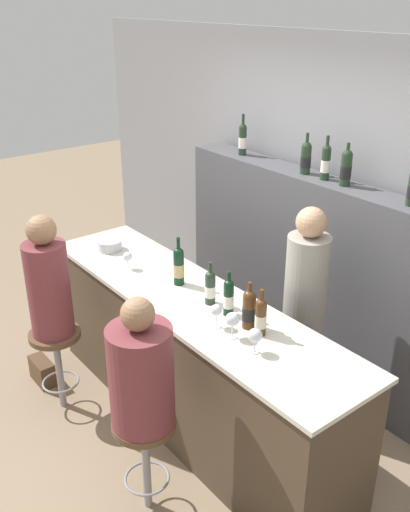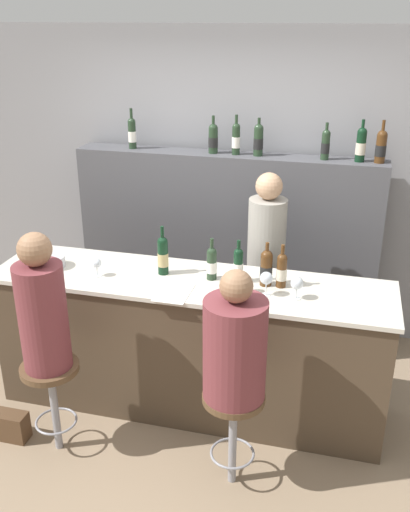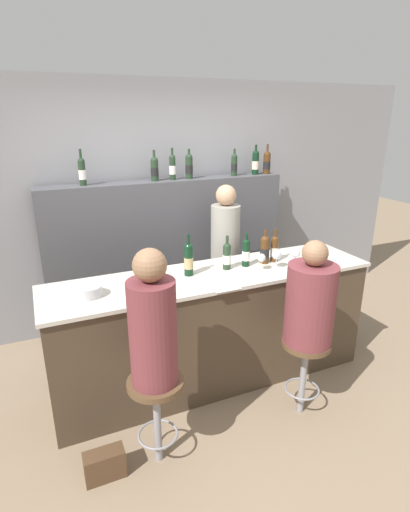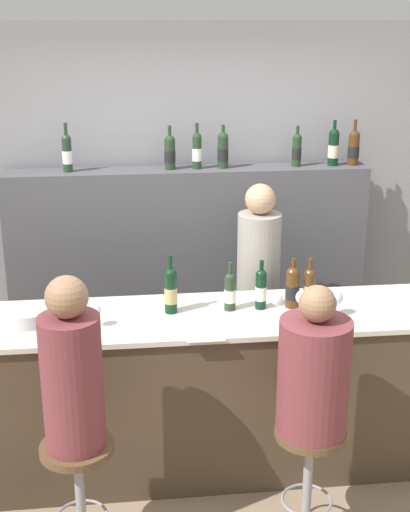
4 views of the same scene
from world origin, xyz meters
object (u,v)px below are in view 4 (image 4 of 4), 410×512
at_px(wine_bottle_backbar_0, 67,152).
at_px(bar_stool_right, 309,453).
at_px(wine_glass_0, 95,312).
at_px(wine_bottle_backbar_1, 170,152).
at_px(bartender, 258,307).
at_px(wine_bottle_counter_2, 261,288).
at_px(wine_bottle_counter_3, 293,287).
at_px(guest_seated_right, 314,372).
at_px(wine_glass_1, 277,301).
at_px(wine_glass_3, 336,298).
at_px(guest_seated_left, 72,373).
at_px(wine_bottle_counter_0, 171,290).
at_px(wine_bottle_backbar_3, 223,150).
at_px(bar_stool_left, 78,469).
at_px(wine_bottle_counter_4, 309,287).
at_px(wine_bottle_backbar_4, 297,149).
at_px(wine_bottle_backbar_2, 197,150).
at_px(wine_bottle_backbar_6, 354,147).
at_px(metal_bowl, 28,318).
at_px(wine_bottle_backbar_5, 333,147).
at_px(wine_glass_2, 303,298).
at_px(wine_bottle_counter_1, 230,291).

height_order(wine_bottle_backbar_0, bar_stool_right, wine_bottle_backbar_0).
relative_size(wine_bottle_backbar_0, wine_glass_0, 2.60).
xyz_separation_m(wine_bottle_backbar_1, bartender, (0.54, -0.52, -0.98)).
xyz_separation_m(wine_bottle_counter_2, wine_bottle_counter_3, (0.19, 0.00, 0.00)).
distance_m(wine_bottle_counter_3, bar_stool_right, 0.96).
relative_size(wine_bottle_counter_2, guest_seated_right, 0.38).
xyz_separation_m(wine_bottle_counter_3, wine_glass_1, (-0.12, -0.15, -0.02)).
distance_m(wine_glass_3, guest_seated_left, 1.56).
relative_size(wine_bottle_counter_0, guest_seated_left, 0.39).
height_order(wine_bottle_backbar_1, wine_bottle_backbar_3, wine_bottle_backbar_1).
relative_size(bar_stool_left, guest_seated_right, 0.82).
height_order(bar_stool_left, guest_seated_left, guest_seated_left).
bearing_deg(wine_glass_1, bartender, 87.23).
bearing_deg(wine_bottle_counter_4, bar_stool_left, -151.45).
height_order(wine_bottle_counter_0, wine_bottle_backbar_3, wine_bottle_backbar_3).
relative_size(wine_bottle_counter_2, wine_glass_1, 2.00).
xyz_separation_m(wine_bottle_backbar_0, bar_stool_right, (1.28, -1.83, -1.24)).
relative_size(wine_glass_0, bar_stool_right, 0.20).
height_order(wine_bottle_backbar_4, bar_stool_right, wine_bottle_backbar_4).
distance_m(wine_bottle_backbar_2, wine_bottle_backbar_6, 1.12).
xyz_separation_m(wine_bottle_backbar_0, guest_seated_right, (1.28, -1.83, -0.77)).
distance_m(metal_bowl, guest_seated_right, 1.59).
distance_m(wine_bottle_backbar_0, guest_seated_left, 1.97).
bearing_deg(wine_glass_1, wine_bottle_backbar_4, 72.83).
relative_size(wine_bottle_counter_4, wine_glass_0, 2.30).
xyz_separation_m(wine_bottle_counter_2, metal_bowl, (-1.32, -0.09, -0.08)).
height_order(wine_bottle_counter_2, wine_bottle_backbar_5, wine_bottle_backbar_5).
bearing_deg(wine_bottle_backbar_6, wine_bottle_backbar_2, -180.00).
xyz_separation_m(wine_bottle_backbar_2, wine_glass_2, (0.47, -1.26, -0.62)).
bearing_deg(wine_bottle_backbar_1, wine_bottle_backbar_5, -0.00).
bearing_deg(metal_bowl, wine_bottle_counter_2, 3.80).
distance_m(wine_bottle_counter_1, guest_seated_left, 1.13).
distance_m(wine_bottle_backbar_2, wine_bottle_backbar_4, 0.71).
bearing_deg(metal_bowl, wine_bottle_backbar_2, 48.31).
xyz_separation_m(wine_bottle_counter_0, wine_bottle_backbar_3, (0.45, 1.11, 0.59)).
distance_m(wine_bottle_backbar_3, wine_glass_0, 1.66).
bearing_deg(bartender, wine_glass_1, -92.77).
xyz_separation_m(wine_bottle_counter_2, guest_seated_right, (0.13, -0.73, -0.16)).
bearing_deg(wine_bottle_backbar_5, wine_bottle_backbar_1, 180.00).
relative_size(wine_bottle_counter_1, wine_glass_3, 1.95).
xyz_separation_m(wine_bottle_counter_2, wine_glass_1, (0.06, -0.15, -0.02)).
height_order(wine_bottle_backbar_6, bar_stool_right, wine_bottle_backbar_6).
bearing_deg(wine_bottle_counter_3, wine_bottle_backbar_4, 76.57).
distance_m(wine_bottle_backbar_1, guest_seated_left, 2.05).
bearing_deg(wine_bottle_backbar_2, bar_stool_right, -78.05).
distance_m(wine_glass_2, wine_glass_3, 0.19).
distance_m(wine_bottle_counter_1, wine_glass_0, 0.78).
relative_size(guest_seated_right, bartender, 0.49).
relative_size(bar_stool_right, guest_seated_right, 0.82).
distance_m(wine_bottle_counter_1, bar_stool_left, 1.29).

